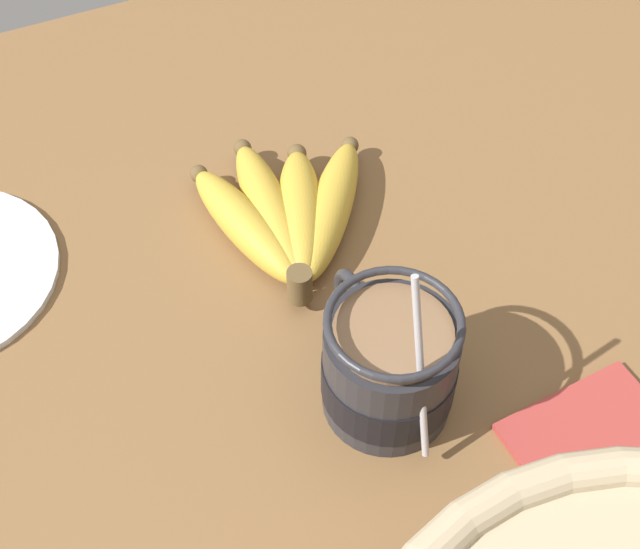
# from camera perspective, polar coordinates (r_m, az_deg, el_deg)

# --- Properties ---
(table) EXTENTS (1.04, 1.04, 0.03)m
(table) POSITION_cam_1_polar(r_m,az_deg,el_deg) (0.69, 0.78, -6.37)
(table) COLOR brown
(table) RESTS_ON ground
(coffee_mug) EXTENTS (0.14, 0.10, 0.16)m
(coffee_mug) POSITION_cam_1_polar(r_m,az_deg,el_deg) (0.62, 4.41, -5.87)
(coffee_mug) COLOR #28282D
(coffee_mug) RESTS_ON table
(banana_bunch) EXTENTS (0.19, 0.17, 0.04)m
(banana_bunch) POSITION_cam_1_polar(r_m,az_deg,el_deg) (0.75, -2.11, 3.91)
(banana_bunch) COLOR brown
(banana_bunch) RESTS_ON table
(napkin) EXTENTS (0.17, 0.12, 0.01)m
(napkin) POSITION_cam_1_polar(r_m,az_deg,el_deg) (0.66, 19.29, -12.61)
(napkin) COLOR #A33833
(napkin) RESTS_ON table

